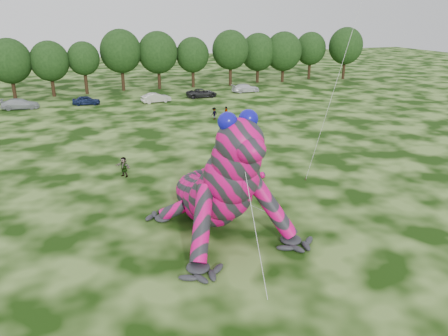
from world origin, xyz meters
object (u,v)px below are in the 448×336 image
at_px(tree_8, 51,69).
at_px(tree_14, 258,58).
at_px(tree_9, 84,68).
at_px(tree_17, 345,53).
at_px(spectator_3, 226,113).
at_px(tree_10, 121,60).
at_px(tree_16, 310,56).
at_px(spectator_2, 214,113).
at_px(tree_12, 193,62).
at_px(car_7, 246,88).
at_px(car_6, 202,93).
at_px(spectator_5, 124,167).
at_px(car_5, 156,98).
at_px(tree_15, 283,57).
at_px(inflatable_gecko, 206,162).
at_px(tree_11, 158,60).
at_px(car_4, 86,100).
at_px(car_3, 20,104).
at_px(tree_7, 11,69).
at_px(tree_13, 230,58).

height_order(tree_8, tree_14, tree_14).
relative_size(tree_9, tree_17, 0.84).
xyz_separation_m(tree_9, spectator_3, (15.64, -25.75, -3.43)).
relative_size(tree_10, tree_16, 1.12).
bearing_deg(spectator_2, spectator_3, 115.46).
height_order(tree_12, car_7, tree_12).
relative_size(tree_10, car_6, 2.10).
distance_m(tree_16, spectator_5, 62.26).
height_order(tree_12, car_5, tree_12).
relative_size(tree_9, car_5, 1.93).
xyz_separation_m(tree_9, tree_15, (37.41, 0.43, 0.48)).
xyz_separation_m(inflatable_gecko, spectator_2, (9.98, 27.28, -3.42)).
relative_size(tree_11, tree_17, 0.98).
relative_size(tree_16, tree_17, 0.91).
relative_size(tree_8, spectator_3, 4.93).
bearing_deg(tree_17, car_7, -164.02).
xyz_separation_m(tree_9, car_7, (26.00, -7.81, -3.63)).
distance_m(tree_14, car_6, 19.09).
bearing_deg(tree_15, spectator_3, -129.75).
relative_size(car_5, car_7, 0.92).
bearing_deg(tree_9, tree_8, -176.11).
bearing_deg(car_4, car_3, 98.33).
distance_m(tree_15, car_4, 39.58).
bearing_deg(car_4, inflatable_gecko, -163.11).
distance_m(tree_14, car_4, 35.04).
distance_m(tree_7, car_4, 14.26).
xyz_separation_m(car_7, spectator_5, (-25.73, -33.94, 0.16)).
relative_size(tree_11, car_6, 2.01).
bearing_deg(car_7, car_4, 90.63).
xyz_separation_m(tree_9, car_5, (9.49, -11.31, -3.60)).
bearing_deg(tree_11, car_4, -142.71).
distance_m(tree_11, car_5, 13.29).
height_order(tree_13, car_7, tree_13).
bearing_deg(tree_16, tree_13, -173.01).
bearing_deg(tree_13, inflatable_gecko, -112.74).
distance_m(inflatable_gecko, tree_11, 53.58).
height_order(tree_10, tree_15, tree_10).
xyz_separation_m(tree_17, spectator_5, (-50.61, -41.06, -4.27)).
xyz_separation_m(tree_11, car_3, (-22.57, -9.94, -4.29)).
bearing_deg(tree_11, tree_9, -176.18).
relative_size(tree_13, spectator_5, 5.78).
bearing_deg(inflatable_gecko, car_7, 55.17).
xyz_separation_m(tree_13, spectator_2, (-11.75, -24.56, -4.28)).
distance_m(tree_11, tree_14, 19.69).
xyz_separation_m(tree_13, tree_14, (6.33, 1.60, -0.36)).
relative_size(tree_17, spectator_5, 5.88).
height_order(spectator_3, spectator_2, spectator_3).
height_order(tree_9, spectator_2, tree_9).
xyz_separation_m(car_4, car_6, (18.11, -0.34, 0.01)).
xyz_separation_m(tree_16, car_6, (-26.99, -11.75, -3.99)).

